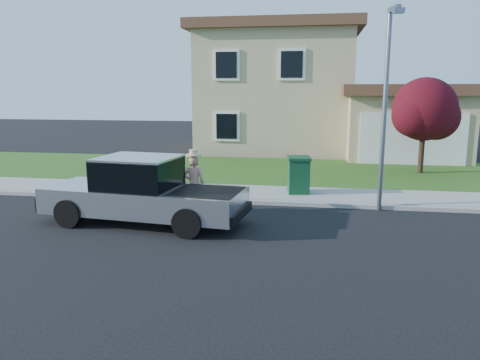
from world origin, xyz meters
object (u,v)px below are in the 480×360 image
object	(u,v)px
trash_bin	(299,175)
pickup_truck	(143,193)
street_lamp	(386,99)
ornamental_tree	(425,112)
woman	(194,183)

from	to	relation	value
trash_bin	pickup_truck	bearing A→B (deg)	-144.24
pickup_truck	street_lamp	bearing A→B (deg)	26.82
ornamental_tree	trash_bin	world-z (taller)	ornamental_tree
woman	trash_bin	xyz separation A→B (m)	(2.79, 2.48, -0.11)
trash_bin	woman	bearing A→B (deg)	-146.45
ornamental_tree	trash_bin	distance (m)	6.97
pickup_truck	street_lamp	world-z (taller)	street_lamp
woman	ornamental_tree	size ratio (longest dim) A/B	0.47
trash_bin	street_lamp	world-z (taller)	street_lamp
pickup_truck	woman	size ratio (longest dim) A/B	3.03
trash_bin	street_lamp	xyz separation A→B (m)	(2.37, -1.38, 2.42)
ornamental_tree	woman	bearing A→B (deg)	-136.17
woman	trash_bin	size ratio (longest dim) A/B	1.55
woman	ornamental_tree	distance (m)	10.60
woman	ornamental_tree	bearing A→B (deg)	-139.45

